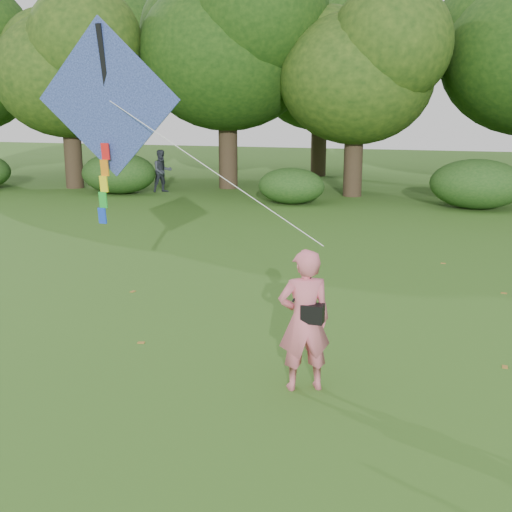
# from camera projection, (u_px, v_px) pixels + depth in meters

# --- Properties ---
(ground) EXTENTS (100.00, 100.00, 0.00)m
(ground) POSITION_uv_depth(u_px,v_px,m) (279.00, 404.00, 8.50)
(ground) COLOR #265114
(ground) RESTS_ON ground
(man_kite_flyer) EXTENTS (0.86, 0.74, 2.00)m
(man_kite_flyer) POSITION_uv_depth(u_px,v_px,m) (304.00, 320.00, 8.75)
(man_kite_flyer) COLOR #D66475
(man_kite_flyer) RESTS_ON ground
(bystander_left) EXTENTS (1.16, 1.16, 1.90)m
(bystander_left) POSITION_uv_depth(u_px,v_px,m) (162.00, 171.00, 28.65)
(bystander_left) COLOR #2B303A
(bystander_left) RESTS_ON ground
(crossbody_bag) EXTENTS (0.43, 0.20, 0.75)m
(crossbody_bag) POSITION_uv_depth(u_px,v_px,m) (312.00, 313.00, 8.65)
(crossbody_bag) COLOR black
(crossbody_bag) RESTS_ON ground
(flying_kite) EXTENTS (4.86, 1.35, 3.18)m
(flying_kite) POSITION_uv_depth(u_px,v_px,m) (108.00, 102.00, 9.93)
(flying_kite) COLOR #233599
(flying_kite) RESTS_ON ground
(tree_line) EXTENTS (54.70, 15.30, 9.48)m
(tree_line) POSITION_uv_depth(u_px,v_px,m) (450.00, 63.00, 28.05)
(tree_line) COLOR #3A2D1E
(tree_line) RESTS_ON ground
(shrub_band) EXTENTS (39.15, 3.22, 1.88)m
(shrub_band) POSITION_uv_depth(u_px,v_px,m) (376.00, 184.00, 24.91)
(shrub_band) COLOR #264919
(shrub_band) RESTS_ON ground
(fallen_leaves) EXTENTS (9.11, 10.08, 0.01)m
(fallen_leaves) POSITION_uv_depth(u_px,v_px,m) (400.00, 334.00, 11.08)
(fallen_leaves) COLOR olive
(fallen_leaves) RESTS_ON ground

